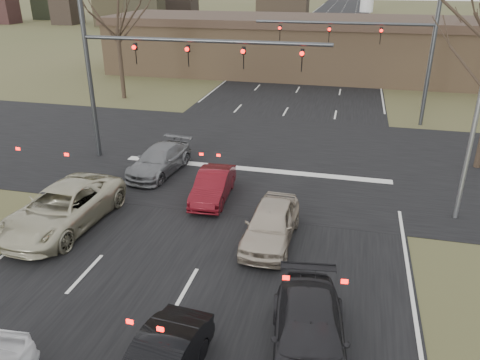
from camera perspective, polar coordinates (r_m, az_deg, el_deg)
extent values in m
plane|color=#484C28|center=(13.04, -11.35, -20.73)|extent=(360.00, 360.00, 0.00)
cube|color=black|center=(68.97, 10.17, 16.06)|extent=(14.00, 300.00, 0.02)
cube|color=black|center=(25.33, 2.55, 2.99)|extent=(200.00, 14.00, 0.02)
cube|color=brown|center=(46.79, 10.83, 15.24)|extent=(42.00, 10.00, 4.60)
cube|color=#38281E|center=(46.48, 11.09, 18.46)|extent=(42.40, 10.40, 0.70)
cylinder|color=#383A3D|center=(25.39, -17.79, 11.32)|extent=(0.24, 0.24, 8.00)
cylinder|color=#383A3D|center=(22.53, -4.71, 16.56)|extent=(12.00, 0.18, 0.18)
imported|color=black|center=(23.86, -12.55, 14.81)|extent=(0.16, 0.20, 1.00)
imported|color=black|center=(22.84, -6.30, 14.83)|extent=(0.16, 0.20, 1.00)
imported|color=black|center=(22.09, 0.46, 14.66)|extent=(0.16, 0.20, 1.00)
imported|color=black|center=(21.65, 7.56, 14.27)|extent=(0.16, 0.20, 1.00)
cylinder|color=#383A3D|center=(31.96, 22.19, 13.13)|extent=(0.24, 0.24, 8.00)
cylinder|color=#383A3D|center=(31.38, 12.42, 18.19)|extent=(11.00, 0.18, 0.18)
imported|color=black|center=(31.47, 16.76, 16.49)|extent=(0.16, 0.20, 1.00)
imported|color=black|center=(31.48, 10.81, 17.05)|extent=(0.16, 0.20, 1.00)
imported|color=black|center=(31.81, 4.90, 17.43)|extent=(0.16, 0.20, 1.00)
cylinder|color=gray|center=(35.82, 22.48, 15.72)|extent=(0.18, 0.18, 10.00)
cylinder|color=black|center=(38.09, -14.31, 13.48)|extent=(0.32, 0.32, 5.23)
imported|color=#B5B092|center=(19.26, -20.79, -3.19)|extent=(2.93, 5.83, 1.58)
imported|color=black|center=(12.57, 8.43, -18.25)|extent=(2.50, 4.91, 1.36)
imported|color=slate|center=(23.32, -9.80, 2.42)|extent=(2.29, 4.63, 1.29)
imported|color=#550C13|center=(20.29, -3.31, -0.68)|extent=(1.55, 3.88, 1.25)
imported|color=#B6A893|center=(17.10, 3.79, -5.32)|extent=(1.82, 4.28, 1.44)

